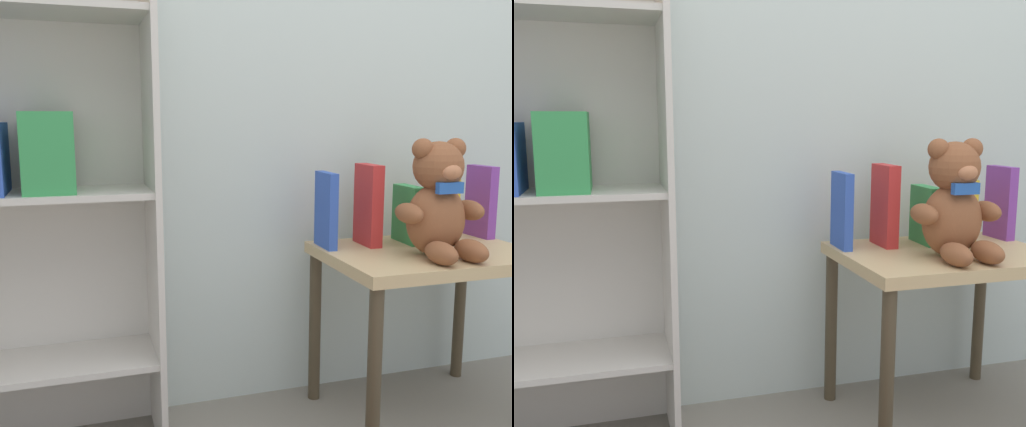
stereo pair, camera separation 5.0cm
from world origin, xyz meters
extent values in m
cube|color=silver|center=(0.00, 1.38, 1.25)|extent=(4.80, 0.06, 2.50)
cube|color=beige|center=(-0.69, 1.19, 0.75)|extent=(0.02, 0.28, 1.50)
cube|color=beige|center=(-1.05, 1.32, 0.75)|extent=(0.73, 0.02, 1.50)
cube|color=beige|center=(-1.05, 1.19, 0.27)|extent=(0.70, 0.26, 0.02)
cube|color=beige|center=(-1.05, 1.19, 0.75)|extent=(0.70, 0.26, 0.02)
cube|color=beige|center=(-1.05, 1.19, 1.23)|extent=(0.70, 0.26, 0.02)
cube|color=#33934C|center=(-0.96, 1.17, 0.87)|extent=(0.13, 0.20, 0.21)
cube|color=tan|center=(0.14, 1.06, 0.53)|extent=(0.64, 0.47, 0.04)
cylinder|color=#453A29|center=(-0.15, 0.85, 0.26)|extent=(0.04, 0.04, 0.51)
cylinder|color=#453A29|center=(-0.15, 1.26, 0.26)|extent=(0.04, 0.04, 0.51)
cylinder|color=#453A29|center=(0.43, 1.26, 0.26)|extent=(0.04, 0.04, 0.51)
ellipsoid|color=brown|center=(0.12, 0.99, 0.66)|extent=(0.18, 0.14, 0.21)
sphere|color=brown|center=(0.12, 0.99, 0.82)|extent=(0.15, 0.15, 0.15)
sphere|color=brown|center=(0.07, 0.99, 0.87)|extent=(0.06, 0.06, 0.06)
sphere|color=brown|center=(0.18, 0.99, 0.87)|extent=(0.06, 0.06, 0.06)
ellipsoid|color=#B56E48|center=(0.12, 0.93, 0.80)|extent=(0.06, 0.04, 0.04)
ellipsoid|color=brown|center=(0.02, 0.97, 0.68)|extent=(0.06, 0.12, 0.06)
ellipsoid|color=brown|center=(0.22, 0.97, 0.68)|extent=(0.06, 0.12, 0.06)
ellipsoid|color=brown|center=(0.07, 0.89, 0.58)|extent=(0.06, 0.13, 0.06)
ellipsoid|color=brown|center=(0.17, 0.89, 0.58)|extent=(0.06, 0.13, 0.06)
cube|color=#2356B2|center=(0.12, 0.93, 0.76)|extent=(0.08, 0.02, 0.03)
cube|color=#2D51B7|center=(-0.15, 1.19, 0.67)|extent=(0.03, 0.13, 0.24)
cube|color=red|center=(0.00, 1.18, 0.68)|extent=(0.04, 0.13, 0.26)
cube|color=#33934C|center=(0.14, 1.17, 0.64)|extent=(0.05, 0.14, 0.19)
cube|color=gold|center=(0.29, 1.18, 0.65)|extent=(0.03, 0.13, 0.21)
cube|color=purple|center=(0.43, 1.18, 0.67)|extent=(0.04, 0.12, 0.25)
camera|label=1|loc=(-0.89, -0.44, 0.95)|focal=40.00mm
camera|label=2|loc=(-0.85, -0.45, 0.95)|focal=40.00mm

